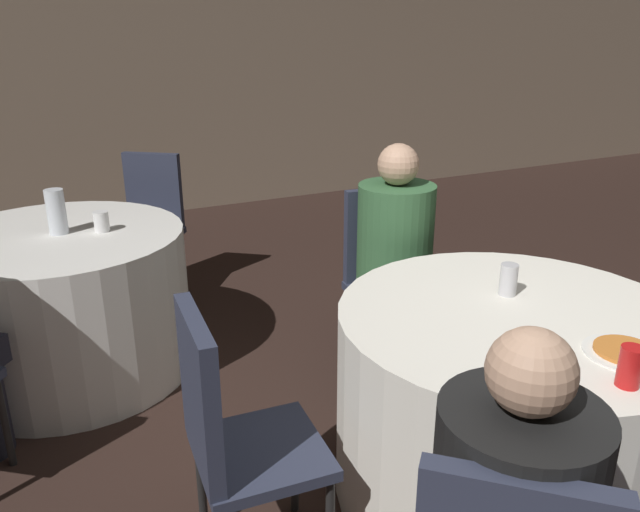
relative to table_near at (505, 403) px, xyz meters
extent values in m
plane|color=black|center=(0.03, -0.10, -0.38)|extent=(16.00, 16.00, 0.00)
cube|color=gray|center=(0.03, 4.45, 1.02)|extent=(16.00, 0.06, 2.80)
cylinder|color=white|center=(0.00, 0.00, 0.00)|extent=(1.27, 1.27, 0.75)
cylinder|color=white|center=(-1.39, 1.69, 0.00)|extent=(1.22, 1.22, 0.75)
cube|color=#2D3347|center=(0.10, 0.95, 0.05)|extent=(0.44, 0.44, 0.04)
cube|color=#2D3347|center=(0.12, 1.13, 0.32)|extent=(0.38, 0.09, 0.49)
cylinder|color=black|center=(0.25, 0.76, -0.17)|extent=(0.03, 0.03, 0.41)
cylinder|color=black|center=(-0.08, 0.80, -0.17)|extent=(0.03, 0.03, 0.41)
cylinder|color=black|center=(0.29, 1.10, -0.17)|extent=(0.03, 0.03, 0.41)
cylinder|color=black|center=(-0.05, 1.14, -0.17)|extent=(0.03, 0.03, 0.41)
cube|color=#2D3347|center=(-0.95, 0.07, 0.05)|extent=(0.43, 0.43, 0.04)
cube|color=#2D3347|center=(-1.13, 0.08, 0.32)|extent=(0.08, 0.38, 0.49)
cylinder|color=black|center=(-0.77, 0.23, -0.17)|extent=(0.03, 0.03, 0.41)
cylinder|color=black|center=(-1.11, 0.25, -0.17)|extent=(0.03, 0.03, 0.41)
cube|color=#2D3347|center=(-0.84, 2.44, 0.05)|extent=(0.56, 0.56, 0.04)
cube|color=#2D3347|center=(-0.73, 2.58, 0.32)|extent=(0.34, 0.27, 0.49)
cylinder|color=black|center=(-0.80, 2.20, -0.17)|extent=(0.03, 0.03, 0.41)
cylinder|color=black|center=(-1.08, 2.40, -0.17)|extent=(0.03, 0.03, 0.41)
cylinder|color=black|center=(-0.60, 2.47, -0.17)|extent=(0.03, 0.03, 0.41)
cylinder|color=black|center=(-0.87, 2.67, -0.17)|extent=(0.03, 0.03, 0.41)
cylinder|color=black|center=(-1.72, 0.98, -0.17)|extent=(0.03, 0.03, 0.41)
cylinder|color=#33384C|center=(0.08, 0.73, -0.15)|extent=(0.24, 0.24, 0.45)
cube|color=#33384C|center=(0.09, 0.84, 0.12)|extent=(0.39, 0.36, 0.12)
cylinder|color=#38663D|center=(0.10, 0.95, 0.35)|extent=(0.38, 0.38, 0.55)
sphere|color=tan|center=(0.10, 0.95, 0.72)|extent=(0.20, 0.20, 0.20)
cylinder|color=black|center=(-0.65, -0.70, 0.33)|extent=(0.36, 0.36, 0.52)
sphere|color=tan|center=(-0.65, -0.70, 0.68)|extent=(0.18, 0.18, 0.18)
cylinder|color=white|center=(0.10, -0.38, 0.38)|extent=(0.26, 0.26, 0.01)
cylinder|color=orange|center=(0.10, -0.38, 0.39)|extent=(0.19, 0.19, 0.01)
cylinder|color=silver|center=(0.08, 0.14, 0.44)|extent=(0.07, 0.07, 0.12)
cylinder|color=red|center=(-0.05, -0.50, 0.44)|extent=(0.07, 0.07, 0.12)
cylinder|color=silver|center=(-1.38, 1.69, 0.49)|extent=(0.09, 0.09, 0.22)
cylinder|color=white|center=(-1.18, 1.63, 0.43)|extent=(0.07, 0.07, 0.10)
camera|label=1|loc=(-1.51, -1.49, 1.34)|focal=35.00mm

